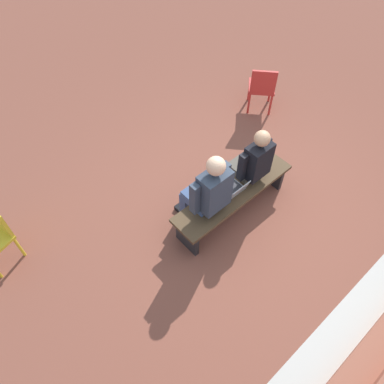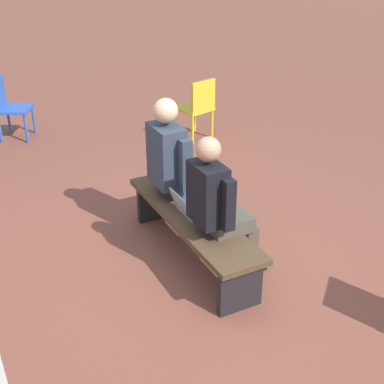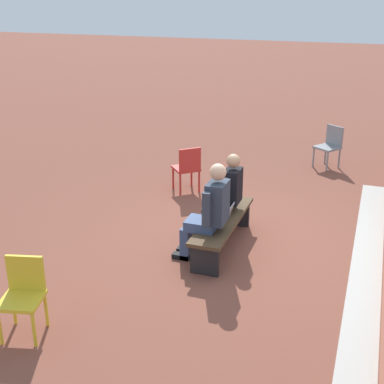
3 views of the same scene
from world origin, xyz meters
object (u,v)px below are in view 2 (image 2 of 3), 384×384
Objects in this scene: bench at (192,224)px; plastic_chair_mid_courtyard at (8,104)px; plastic_chair_near_bench_left at (198,105)px; laptop at (190,209)px; person_student at (219,204)px; person_adult at (178,166)px.

plastic_chair_mid_courtyard is at bearing 12.60° from bench.
bench is 2.14× the size of plastic_chair_near_bench_left.
plastic_chair_near_bench_left is (2.55, -1.43, -0.02)m from laptop.
person_student is 0.75m from person_adult.
bench is 0.48m from person_student.
plastic_chair_near_bench_left is at bearing -29.23° from laptop.
person_student reaches higher than laptop.
plastic_chair_near_bench_left is (-1.22, -2.26, 0.00)m from plastic_chair_mid_courtyard.
person_adult is (0.41, -0.07, 0.38)m from bench.
person_student reaches higher than bench.
person_adult is 1.64× the size of plastic_chair_near_bench_left.
bench is at bearing -143.04° from laptop.
plastic_chair_mid_courtyard is 2.57m from plastic_chair_near_bench_left.
bench is 0.15m from laptop.
laptop is 0.38× the size of plastic_chair_near_bench_left.
plastic_chair_near_bench_left is at bearing -32.03° from person_adult.
laptop is (0.02, 0.01, 0.15)m from bench.
plastic_chair_mid_courtyard is (4.12, 0.91, -0.21)m from person_student.
laptop is at bearing 36.96° from bench.
bench is 2.14× the size of plastic_chair_mid_courtyard.
person_adult reaches higher than bench.
laptop is at bearing -167.53° from plastic_chair_mid_courtyard.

